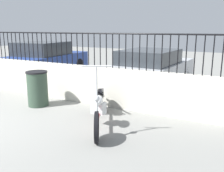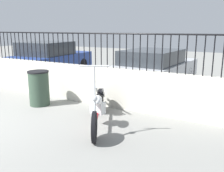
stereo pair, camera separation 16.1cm
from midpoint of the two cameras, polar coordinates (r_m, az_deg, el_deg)
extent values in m
cube|color=beige|center=(7.68, -13.72, 1.58)|extent=(10.38, 0.18, 1.01)
cylinder|color=black|center=(9.11, -23.57, 8.59)|extent=(0.02, 0.02, 0.86)
cylinder|color=black|center=(8.96, -22.88, 8.60)|extent=(0.02, 0.02, 0.86)
cylinder|color=black|center=(8.82, -22.17, 8.60)|extent=(0.02, 0.02, 0.86)
cylinder|color=black|center=(8.68, -21.43, 8.61)|extent=(0.02, 0.02, 0.86)
cylinder|color=black|center=(8.54, -20.67, 8.61)|extent=(0.02, 0.02, 0.86)
cylinder|color=black|center=(8.40, -19.88, 8.61)|extent=(0.02, 0.02, 0.86)
cylinder|color=black|center=(8.27, -19.07, 8.61)|extent=(0.02, 0.02, 0.86)
cylinder|color=black|center=(8.13, -18.23, 8.61)|extent=(0.02, 0.02, 0.86)
cylinder|color=black|center=(8.00, -17.37, 8.61)|extent=(0.02, 0.02, 0.86)
cylinder|color=black|center=(7.87, -16.47, 8.60)|extent=(0.02, 0.02, 0.86)
cylinder|color=black|center=(7.74, -15.55, 8.59)|extent=(0.02, 0.02, 0.86)
cylinder|color=black|center=(7.62, -14.59, 8.58)|extent=(0.02, 0.02, 0.86)
cylinder|color=black|center=(7.49, -13.60, 8.57)|extent=(0.02, 0.02, 0.86)
cylinder|color=black|center=(7.37, -12.58, 8.55)|extent=(0.02, 0.02, 0.86)
cylinder|color=black|center=(7.25, -11.53, 8.53)|extent=(0.02, 0.02, 0.86)
cylinder|color=black|center=(7.13, -10.44, 8.51)|extent=(0.02, 0.02, 0.86)
cylinder|color=black|center=(7.02, -9.31, 8.48)|extent=(0.02, 0.02, 0.86)
cylinder|color=black|center=(6.91, -8.15, 8.45)|extent=(0.02, 0.02, 0.86)
cylinder|color=black|center=(6.80, -6.95, 8.42)|extent=(0.02, 0.02, 0.86)
cylinder|color=black|center=(6.69, -5.71, 8.37)|extent=(0.02, 0.02, 0.86)
cylinder|color=black|center=(6.59, -4.44, 8.33)|extent=(0.02, 0.02, 0.86)
cylinder|color=black|center=(6.49, -3.12, 8.28)|extent=(0.02, 0.02, 0.86)
cylinder|color=black|center=(6.39, -1.76, 8.22)|extent=(0.02, 0.02, 0.86)
cylinder|color=black|center=(6.30, -0.37, 8.15)|extent=(0.02, 0.02, 0.86)
cylinder|color=black|center=(6.21, 1.07, 8.08)|extent=(0.02, 0.02, 0.86)
cylinder|color=black|center=(6.13, 2.54, 8.00)|extent=(0.02, 0.02, 0.86)
cylinder|color=black|center=(6.05, 4.06, 7.91)|extent=(0.02, 0.02, 0.86)
cylinder|color=black|center=(5.97, 5.62, 7.82)|extent=(0.02, 0.02, 0.86)
cylinder|color=black|center=(5.90, 7.21, 7.72)|extent=(0.02, 0.02, 0.86)
cylinder|color=black|center=(5.83, 8.84, 7.61)|extent=(0.02, 0.02, 0.86)
cylinder|color=black|center=(5.77, 10.51, 7.49)|extent=(0.02, 0.02, 0.86)
cylinder|color=black|center=(5.71, 12.21, 7.36)|extent=(0.02, 0.02, 0.86)
cylinder|color=black|center=(5.66, 13.94, 7.22)|extent=(0.02, 0.02, 0.86)
cylinder|color=black|center=(5.61, 15.70, 7.07)|extent=(0.02, 0.02, 0.86)
cylinder|color=black|center=(5.57, 17.49, 6.91)|extent=(0.02, 0.02, 0.86)
cylinder|color=black|center=(5.54, 19.30, 6.75)|extent=(0.02, 0.02, 0.86)
cylinder|color=black|center=(5.50, 21.14, 6.57)|extent=(0.02, 0.02, 0.86)
cylinder|color=black|center=(5.48, 22.99, 6.39)|extent=(0.02, 0.02, 0.86)
cylinder|color=black|center=(5.46, 24.86, 6.20)|extent=(0.02, 0.02, 0.86)
cylinder|color=black|center=(7.54, -14.28, 11.71)|extent=(10.38, 0.04, 0.04)
cylinder|color=black|center=(4.46, -3.03, -9.37)|extent=(0.33, 0.53, 0.57)
cylinder|color=black|center=(6.04, -1.84, -3.32)|extent=(0.37, 0.56, 0.58)
cylinder|color=#AD191E|center=(5.24, -2.34, -5.89)|extent=(0.79, 1.37, 0.06)
cube|color=silver|center=(5.16, -2.39, -5.02)|extent=(0.28, 0.18, 0.24)
ellipsoid|color=white|center=(4.99, -2.50, -3.26)|extent=(0.38, 0.47, 0.18)
cube|color=black|center=(5.70, -2.02, -2.43)|extent=(0.28, 0.32, 0.06)
cylinder|color=silver|center=(4.46, -2.98, -5.95)|extent=(0.15, 0.22, 0.51)
sphere|color=silver|center=(4.44, -2.96, -2.90)|extent=(0.11, 0.11, 0.11)
cylinder|color=silver|center=(4.40, -2.97, 0.98)|extent=(0.03, 0.03, 0.56)
cylinder|color=silver|center=(4.35, -3.02, 4.60)|extent=(0.47, 0.28, 0.03)
cylinder|color=silver|center=(5.93, -2.56, -1.41)|extent=(0.44, 0.75, 0.47)
cylinder|color=silver|center=(5.93, -1.20, -1.42)|extent=(0.44, 0.75, 0.47)
cylinder|color=#334738|center=(6.79, -15.68, -0.63)|extent=(0.52, 0.52, 0.87)
cylinder|color=black|center=(6.70, -15.92, 3.16)|extent=(0.55, 0.55, 0.04)
cylinder|color=black|center=(12.62, -13.22, 5.12)|extent=(0.17, 0.65, 0.64)
cylinder|color=black|center=(11.63, -6.32, 4.74)|extent=(0.17, 0.65, 0.64)
cylinder|color=black|center=(10.79, -21.35, 3.28)|extent=(0.17, 0.65, 0.64)
cylinder|color=black|center=(9.61, -14.01, 2.68)|extent=(0.17, 0.65, 0.64)
cube|color=navy|center=(11.08, -13.63, 5.35)|extent=(2.23, 4.17, 0.66)
cube|color=#2D3338|center=(10.86, -14.46, 8.33)|extent=(1.86, 2.08, 0.53)
cylinder|color=black|center=(9.96, 8.64, 3.27)|extent=(0.14, 0.65, 0.64)
cylinder|color=black|center=(9.41, 17.67, 2.24)|extent=(0.14, 0.65, 0.64)
cylinder|color=black|center=(7.75, 0.72, 0.65)|extent=(0.14, 0.65, 0.64)
cylinder|color=black|center=(7.04, 11.96, -0.92)|extent=(0.14, 0.65, 0.64)
cube|color=#B7BABF|center=(8.44, 10.08, 3.08)|extent=(1.96, 4.20, 0.62)
cube|color=#2D3338|center=(8.18, 9.65, 6.57)|extent=(1.67, 2.05, 0.45)
camera|label=1|loc=(0.08, -89.19, 0.19)|focal=40.00mm
camera|label=2|loc=(0.08, 90.81, -0.19)|focal=40.00mm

